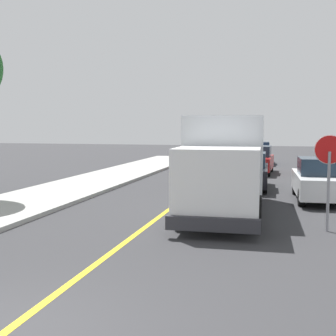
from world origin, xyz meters
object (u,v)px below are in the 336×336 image
at_px(parked_car_near, 248,172).
at_px(parked_van_across, 320,180).
at_px(stop_sign, 329,164).
at_px(parked_car_far, 259,153).
at_px(box_truck, 226,160).
at_px(parked_car_mid, 257,160).

relative_size(parked_car_near, parked_van_across, 0.99).
relative_size(parked_van_across, stop_sign, 1.69).
height_order(parked_car_far, parked_van_across, same).
bearing_deg(box_truck, parked_car_far, 89.58).
distance_m(box_truck, parked_van_across, 4.65).
height_order(box_truck, parked_car_far, box_truck).
bearing_deg(stop_sign, parked_car_near, 109.10).
bearing_deg(parked_car_near, parked_car_mid, 89.43).
bearing_deg(parked_car_far, box_truck, -90.42).
bearing_deg(parked_car_near, parked_car_far, 90.69).
xyz_separation_m(box_truck, stop_sign, (3.05, -2.05, 0.09)).
height_order(parked_car_near, stop_sign, stop_sign).
height_order(parked_car_near, parked_car_mid, same).
height_order(box_truck, stop_sign, box_truck).
bearing_deg(parked_car_near, stop_sign, -70.90).
xyz_separation_m(parked_car_mid, stop_sign, (2.67, -14.73, 1.06)).
bearing_deg(parked_car_mid, box_truck, -91.71).
bearing_deg(stop_sign, parked_car_far, 97.61).
height_order(parked_car_near, parked_car_far, same).
bearing_deg(stop_sign, parked_van_across, 87.73).
relative_size(parked_car_near, stop_sign, 1.68).
bearing_deg(box_truck, stop_sign, -33.91).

